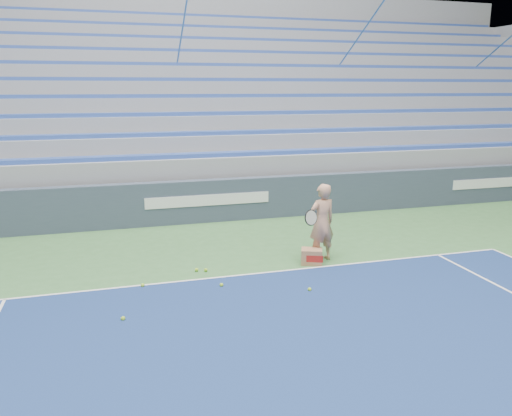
{
  "coord_description": "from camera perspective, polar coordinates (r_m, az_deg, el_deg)",
  "views": [
    {
      "loc": [
        -2.21,
        3.44,
        3.4
      ],
      "look_at": [
        0.32,
        12.38,
        1.15
      ],
      "focal_mm": 35.0,
      "sensor_mm": 36.0,
      "label": 1
    }
  ],
  "objects": [
    {
      "name": "tennis_ball_2",
      "position": [
        9.57,
        -5.76,
        -7.06
      ],
      "size": [
        0.07,
        0.07,
        0.07
      ],
      "primitive_type": "sphere",
      "color": "#A3D42B",
      "rests_on": "ground"
    },
    {
      "name": "tennis_ball_3",
      "position": [
        9.04,
        -12.83,
        -8.61
      ],
      "size": [
        0.07,
        0.07,
        0.07
      ],
      "primitive_type": "sphere",
      "color": "#A3D42B",
      "rests_on": "ground"
    },
    {
      "name": "ball_box",
      "position": [
        9.95,
        6.38,
        -5.52
      ],
      "size": [
        0.49,
        0.44,
        0.3
      ],
      "color": "#9F6F4D",
      "rests_on": "ground"
    },
    {
      "name": "tennis_ball_5",
      "position": [
        7.9,
        -14.95,
        -12.1
      ],
      "size": [
        0.07,
        0.07,
        0.07
      ],
      "primitive_type": "sphere",
      "color": "#A3D42B",
      "rests_on": "ground"
    },
    {
      "name": "tennis_ball_1",
      "position": [
        8.7,
        6.15,
        -9.22
      ],
      "size": [
        0.07,
        0.07,
        0.07
      ],
      "primitive_type": "sphere",
      "color": "#A3D42B",
      "rests_on": "ground"
    },
    {
      "name": "tennis_ball_4",
      "position": [
        9.6,
        -6.81,
        -7.02
      ],
      "size": [
        0.07,
        0.07,
        0.07
      ],
      "primitive_type": "sphere",
      "color": "#A3D42B",
      "rests_on": "ground"
    },
    {
      "name": "bleachers",
      "position": [
        18.32,
        -8.98,
        10.17
      ],
      "size": [
        31.0,
        9.15,
        7.3
      ],
      "color": "gray",
      "rests_on": "ground"
    },
    {
      "name": "tennis_ball_0",
      "position": [
        8.85,
        -3.97,
        -8.77
      ],
      "size": [
        0.07,
        0.07,
        0.07
      ],
      "primitive_type": "sphere",
      "color": "#A3D42B",
      "rests_on": "ground"
    },
    {
      "name": "tennis_player",
      "position": [
        10.01,
        7.51,
        -1.64
      ],
      "size": [
        0.92,
        0.85,
        1.57
      ],
      "color": "tan",
      "rests_on": "ground"
    },
    {
      "name": "sponsor_barrier",
      "position": [
        12.95,
        -5.56,
        0.83
      ],
      "size": [
        30.0,
        0.32,
        1.1
      ],
      "color": "#374253",
      "rests_on": "ground"
    }
  ]
}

